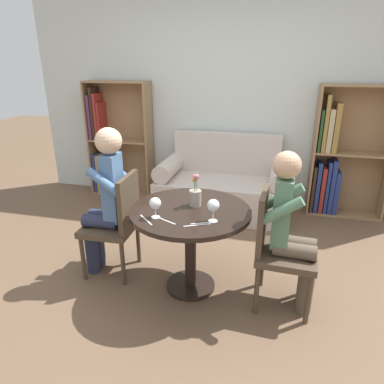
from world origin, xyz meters
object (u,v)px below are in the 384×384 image
Objects in this scene: person_right at (292,230)px; wine_glass_left at (155,204)px; chair_left at (117,221)px; couch at (223,187)px; chair_right at (277,245)px; person_left at (105,199)px; bookshelf_left at (114,146)px; flower_vase at (195,196)px; wine_glass_right at (213,206)px; bookshelf_right at (339,159)px.

person_right reaches higher than wine_glass_left.
couch is at bearing 155.10° from chair_left.
person_left is at bearing 89.53° from chair_right.
wine_glass_left is at bearing 105.14° from chair_right.
bookshelf_left is 2.41m from flower_vase.
person_left reaches higher than flower_vase.
bookshelf_left is 9.25× the size of wine_glass_right.
wine_glass_left is at bearing -57.10° from bookshelf_left.
wine_glass_left is at bearing -126.13° from bookshelf_right.
bookshelf_right is 1.69× the size of chair_left.
wine_glass_right is (0.95, -0.23, 0.13)m from person_left.
bookshelf_left reaches higher than chair_left.
chair_right is 3.47× the size of flower_vase.
chair_left is at bearing -179.84° from flower_vase.
flower_vase reaches higher than couch.
chair_left is 0.75× the size of person_right.
chair_right is 0.16m from person_right.
chair_right is 0.58m from wine_glass_right.
bookshelf_left is 1.27× the size of person_right.
person_left is at bearing 89.44° from person_right.
bookshelf_right is at bearing 130.68° from chair_left.
couch is at bearing 27.66° from person_right.
person_right is (1.49, -0.10, -0.06)m from person_left.
wine_glass_right reaches higher than wine_glass_left.
flower_vase is at bearing 85.09° from person_right.
chair_left is at bearing 91.28° from person_left.
couch is 10.13× the size of wine_glass_left.
couch is 1.86m from wine_glass_right.
bookshelf_left is at bearing -157.70° from person_left.
wine_glass_right is (1.76, -2.05, 0.15)m from bookshelf_left.
bookshelf_right reaches higher than chair_right.
wine_glass_right is 0.31m from flower_vase.
bookshelf_right reaches higher than flower_vase.
bookshelf_right is (1.32, 0.27, 0.37)m from couch.
couch is 1.02× the size of bookshelf_right.
flower_vase is at bearing 88.66° from person_left.
chair_left is 5.90× the size of wine_glass_left.
bookshelf_right is 2.59m from wine_glass_left.
person_left reaches higher than chair_left.
person_right is at bearing 84.46° from person_left.
bookshelf_right is at bearing 54.33° from flower_vase.
couch is 1.72× the size of chair_right.
bookshelf_right is at bearing 53.87° from wine_glass_left.
bookshelf_right is 2.75m from person_left.
wine_glass_right is at bearing 72.67° from chair_left.
chair_right is (1.32, -0.09, 0.00)m from chair_left.
chair_left is 0.95m from wine_glass_right.
bookshelf_left is 1.99m from person_left.
bookshelf_right is 1.69× the size of chair_right.
chair_right is at bearing 87.97° from person_right.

